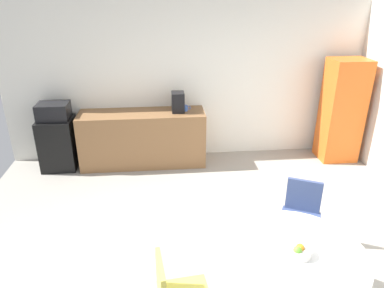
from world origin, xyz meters
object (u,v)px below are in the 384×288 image
(mini_fridge, at_px, (59,143))
(round_table, at_px, (293,263))
(fruit_bowl, at_px, (299,251))
(chair_navy, at_px, (302,209))
(microwave, at_px, (53,111))
(mug_white, at_px, (185,108))
(coffee_maker, at_px, (178,102))
(locker_cabinet, at_px, (342,111))

(mini_fridge, relative_size, round_table, 0.69)
(fruit_bowl, bearing_deg, mini_fridge, 129.64)
(round_table, relative_size, chair_navy, 1.47)
(microwave, height_order, fruit_bowl, microwave)
(microwave, xyz_separation_m, mug_white, (2.08, 0.02, -0.02))
(mini_fridge, bearing_deg, mug_white, 0.65)
(fruit_bowl, xyz_separation_m, coffee_maker, (-0.79, 3.31, 0.27))
(coffee_maker, bearing_deg, mini_fridge, 180.00)
(microwave, bearing_deg, fruit_bowl, -50.36)
(locker_cabinet, height_order, round_table, locker_cabinet)
(microwave, xyz_separation_m, fruit_bowl, (2.74, -3.31, -0.18))
(microwave, height_order, round_table, microwave)
(locker_cabinet, bearing_deg, round_table, -121.74)
(microwave, distance_m, coffee_maker, 1.96)
(mug_white, height_order, coffee_maker, coffee_maker)
(coffee_maker, bearing_deg, chair_navy, -62.64)
(mini_fridge, height_order, coffee_maker, coffee_maker)
(round_table, relative_size, mug_white, 9.43)
(chair_navy, xyz_separation_m, fruit_bowl, (-0.43, -0.96, 0.26))
(mini_fridge, height_order, round_table, mini_fridge)
(mug_white, bearing_deg, mini_fridge, -179.35)
(mini_fridge, distance_m, fruit_bowl, 4.32)
(microwave, relative_size, chair_navy, 0.58)
(mini_fridge, distance_m, chair_navy, 3.95)
(fruit_bowl, bearing_deg, mug_white, 101.31)
(mini_fridge, height_order, locker_cabinet, locker_cabinet)
(chair_navy, relative_size, mug_white, 6.43)
(chair_navy, bearing_deg, locker_cabinet, 56.03)
(locker_cabinet, bearing_deg, mug_white, 177.29)
(mini_fridge, xyz_separation_m, coffee_maker, (1.96, 0.00, 0.64))
(locker_cabinet, relative_size, chair_navy, 2.07)
(chair_navy, xyz_separation_m, coffee_maker, (-1.21, 2.35, 0.54))
(mini_fridge, distance_m, microwave, 0.55)
(mini_fridge, bearing_deg, fruit_bowl, -50.36)
(locker_cabinet, bearing_deg, microwave, 178.78)
(chair_navy, relative_size, coffee_maker, 2.59)
(mug_white, bearing_deg, coffee_maker, -169.02)
(mini_fridge, height_order, chair_navy, mini_fridge)
(fruit_bowl, height_order, mug_white, mug_white)
(chair_navy, bearing_deg, coffee_maker, 117.36)
(mug_white, xyz_separation_m, coffee_maker, (-0.12, -0.02, 0.11))
(microwave, distance_m, mug_white, 2.08)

